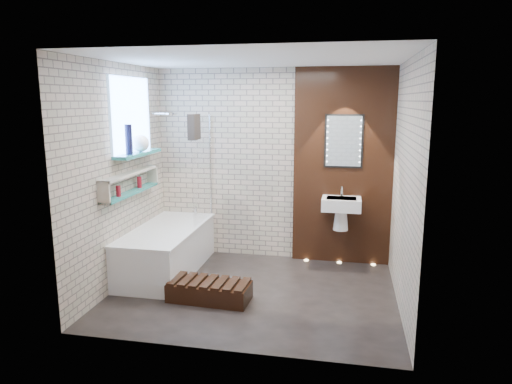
% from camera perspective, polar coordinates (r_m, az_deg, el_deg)
% --- Properties ---
extents(ground, '(3.20, 3.20, 0.00)m').
position_cam_1_polar(ground, '(5.49, -0.31, -12.16)').
color(ground, black).
rests_on(ground, ground).
extents(room_shell, '(3.24, 3.20, 2.60)m').
position_cam_1_polar(room_shell, '(5.12, -0.33, 1.33)').
color(room_shell, '#C0A998').
rests_on(room_shell, ground).
extents(walnut_panel, '(1.30, 0.06, 2.60)m').
position_cam_1_polar(walnut_panel, '(6.27, 10.57, 2.97)').
color(walnut_panel, black).
rests_on(walnut_panel, ground).
extents(clerestory_window, '(0.18, 1.00, 0.94)m').
position_cam_1_polar(clerestory_window, '(5.89, -14.91, 8.14)').
color(clerestory_window, '#7FADE0').
rests_on(clerestory_window, room_shell).
extents(display_niche, '(0.14, 1.30, 0.26)m').
position_cam_1_polar(display_niche, '(5.77, -15.08, 1.06)').
color(display_niche, teal).
rests_on(display_niche, room_shell).
extents(bathtub, '(0.79, 1.74, 0.70)m').
position_cam_1_polar(bathtub, '(6.13, -10.83, -6.92)').
color(bathtub, white).
rests_on(bathtub, ground).
extents(bath_screen, '(0.01, 0.78, 1.40)m').
position_cam_1_polar(bath_screen, '(6.19, -6.59, 2.79)').
color(bath_screen, white).
rests_on(bath_screen, bathtub).
extents(towel, '(0.09, 0.24, 0.32)m').
position_cam_1_polar(towel, '(5.86, -7.59, 7.90)').
color(towel, black).
rests_on(towel, bath_screen).
extents(shower_head, '(0.18, 0.18, 0.02)m').
position_cam_1_polar(shower_head, '(6.33, -10.34, 9.42)').
color(shower_head, silver).
rests_on(shower_head, room_shell).
extents(washbasin, '(0.50, 0.36, 0.58)m').
position_cam_1_polar(washbasin, '(6.17, 10.38, -1.98)').
color(washbasin, white).
rests_on(washbasin, walnut_panel).
extents(led_mirror, '(0.50, 0.02, 0.70)m').
position_cam_1_polar(led_mirror, '(6.19, 10.69, 6.13)').
color(led_mirror, black).
rests_on(led_mirror, walnut_panel).
extents(walnut_step, '(0.91, 0.45, 0.20)m').
position_cam_1_polar(walnut_step, '(5.28, -5.71, -12.01)').
color(walnut_step, black).
rests_on(walnut_step, ground).
extents(niche_bottles, '(0.06, 0.60, 0.14)m').
position_cam_1_polar(niche_bottles, '(5.77, -15.11, 0.71)').
color(niche_bottles, maroon).
rests_on(niche_bottles, display_niche).
extents(sill_vases, '(0.21, 0.46, 0.35)m').
position_cam_1_polar(sill_vases, '(5.87, -14.22, 5.89)').
color(sill_vases, black).
rests_on(sill_vases, clerestory_window).
extents(floor_uplights, '(0.96, 0.06, 0.01)m').
position_cam_1_polar(floor_uplights, '(6.51, 10.15, -8.46)').
color(floor_uplights, '#FFD899').
rests_on(floor_uplights, ground).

